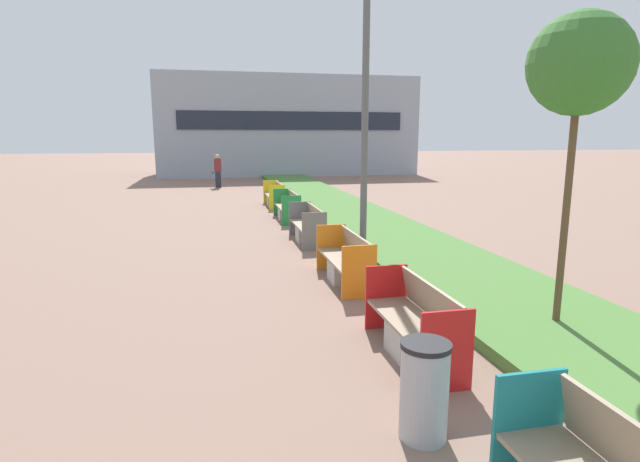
{
  "coord_description": "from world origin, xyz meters",
  "views": [
    {
      "loc": [
        -1.51,
        2.14,
        2.76
      ],
      "look_at": [
        0.9,
        13.21,
        0.6
      ],
      "focal_mm": 28.0,
      "sensor_mm": 36.0,
      "label": 1
    }
  ],
  "objects_px": {
    "bench_yellow_frame": "(275,197)",
    "street_lamp_post": "(365,86)",
    "bench_grey_frame": "(308,228)",
    "sapling_tree_near": "(580,66)",
    "bench_orange_frame": "(346,263)",
    "pedestrian_walking": "(218,170)",
    "bench_green_frame": "(288,209)",
    "bench_red_frame": "(414,328)",
    "litter_bin": "(424,390)"
  },
  "relations": [
    {
      "from": "sapling_tree_near",
      "to": "bench_orange_frame",
      "type": "bearing_deg",
      "value": 126.83
    },
    {
      "from": "bench_orange_frame",
      "to": "pedestrian_walking",
      "type": "bearing_deg",
      "value": 96.4
    },
    {
      "from": "litter_bin",
      "to": "sapling_tree_near",
      "type": "bearing_deg",
      "value": 34.16
    },
    {
      "from": "sapling_tree_near",
      "to": "street_lamp_post",
      "type": "bearing_deg",
      "value": 113.1
    },
    {
      "from": "bench_yellow_frame",
      "to": "bench_grey_frame",
      "type": "bearing_deg",
      "value": -89.99
    },
    {
      "from": "sapling_tree_near",
      "to": "bench_grey_frame",
      "type": "bearing_deg",
      "value": 108.47
    },
    {
      "from": "bench_grey_frame",
      "to": "bench_green_frame",
      "type": "bearing_deg",
      "value": 89.99
    },
    {
      "from": "litter_bin",
      "to": "sapling_tree_near",
      "type": "distance_m",
      "value": 4.74
    },
    {
      "from": "bench_red_frame",
      "to": "bench_yellow_frame",
      "type": "height_order",
      "value": "same"
    },
    {
      "from": "litter_bin",
      "to": "sapling_tree_near",
      "type": "relative_size",
      "value": 0.21
    },
    {
      "from": "bench_red_frame",
      "to": "sapling_tree_near",
      "type": "xyz_separation_m",
      "value": [
        2.29,
        0.29,
        3.29
      ]
    },
    {
      "from": "street_lamp_post",
      "to": "sapling_tree_near",
      "type": "height_order",
      "value": "street_lamp_post"
    },
    {
      "from": "street_lamp_post",
      "to": "bench_red_frame",
      "type": "bearing_deg",
      "value": -98.27
    },
    {
      "from": "pedestrian_walking",
      "to": "bench_yellow_frame",
      "type": "bearing_deg",
      "value": -75.15
    },
    {
      "from": "bench_green_frame",
      "to": "street_lamp_post",
      "type": "xyz_separation_m",
      "value": [
        0.61,
        -6.51,
        3.36
      ]
    },
    {
      "from": "bench_yellow_frame",
      "to": "sapling_tree_near",
      "type": "bearing_deg",
      "value": -80.63
    },
    {
      "from": "sapling_tree_near",
      "to": "pedestrian_walking",
      "type": "bearing_deg",
      "value": 101.38
    },
    {
      "from": "bench_yellow_frame",
      "to": "street_lamp_post",
      "type": "xyz_separation_m",
      "value": [
        0.61,
        -9.95,
        3.37
      ]
    },
    {
      "from": "bench_green_frame",
      "to": "bench_orange_frame",
      "type": "bearing_deg",
      "value": -90.0
    },
    {
      "from": "bench_grey_frame",
      "to": "bench_yellow_frame",
      "type": "relative_size",
      "value": 1.03
    },
    {
      "from": "bench_red_frame",
      "to": "bench_orange_frame",
      "type": "height_order",
      "value": "same"
    },
    {
      "from": "bench_red_frame",
      "to": "pedestrian_walking",
      "type": "bearing_deg",
      "value": 95.43
    },
    {
      "from": "bench_red_frame",
      "to": "street_lamp_post",
      "type": "bearing_deg",
      "value": 81.73
    },
    {
      "from": "street_lamp_post",
      "to": "sapling_tree_near",
      "type": "distance_m",
      "value": 4.27
    },
    {
      "from": "bench_yellow_frame",
      "to": "bench_red_frame",
      "type": "bearing_deg",
      "value": -90.0
    },
    {
      "from": "bench_grey_frame",
      "to": "pedestrian_walking",
      "type": "height_order",
      "value": "pedestrian_walking"
    },
    {
      "from": "bench_orange_frame",
      "to": "bench_yellow_frame",
      "type": "distance_m",
      "value": 10.82
    },
    {
      "from": "bench_yellow_frame",
      "to": "litter_bin",
      "type": "bearing_deg",
      "value": -92.22
    },
    {
      "from": "bench_yellow_frame",
      "to": "litter_bin",
      "type": "xyz_separation_m",
      "value": [
        -0.61,
        -15.85,
        0.1
      ]
    },
    {
      "from": "bench_red_frame",
      "to": "bench_green_frame",
      "type": "height_order",
      "value": "same"
    },
    {
      "from": "bench_red_frame",
      "to": "bench_yellow_frame",
      "type": "distance_m",
      "value": 14.17
    },
    {
      "from": "bench_orange_frame",
      "to": "bench_grey_frame",
      "type": "xyz_separation_m",
      "value": [
        -0.0,
        3.8,
        -0.0
      ]
    },
    {
      "from": "bench_green_frame",
      "to": "street_lamp_post",
      "type": "relative_size",
      "value": 0.32
    },
    {
      "from": "bench_red_frame",
      "to": "bench_grey_frame",
      "type": "relative_size",
      "value": 0.94
    },
    {
      "from": "bench_orange_frame",
      "to": "street_lamp_post",
      "type": "relative_size",
      "value": 0.31
    },
    {
      "from": "bench_orange_frame",
      "to": "bench_yellow_frame",
      "type": "bearing_deg",
      "value": 90.0
    },
    {
      "from": "sapling_tree_near",
      "to": "bench_green_frame",
      "type": "bearing_deg",
      "value": 102.36
    },
    {
      "from": "bench_grey_frame",
      "to": "bench_green_frame",
      "type": "distance_m",
      "value": 3.59
    },
    {
      "from": "litter_bin",
      "to": "pedestrian_walking",
      "type": "relative_size",
      "value": 0.52
    },
    {
      "from": "bench_grey_frame",
      "to": "sapling_tree_near",
      "type": "height_order",
      "value": "sapling_tree_near"
    },
    {
      "from": "bench_grey_frame",
      "to": "sapling_tree_near",
      "type": "xyz_separation_m",
      "value": [
        2.29,
        -6.85,
        3.29
      ]
    },
    {
      "from": "pedestrian_walking",
      "to": "bench_green_frame",
      "type": "bearing_deg",
      "value": -79.52
    },
    {
      "from": "bench_grey_frame",
      "to": "bench_green_frame",
      "type": "height_order",
      "value": "same"
    },
    {
      "from": "bench_orange_frame",
      "to": "sapling_tree_near",
      "type": "distance_m",
      "value": 5.04
    },
    {
      "from": "bench_green_frame",
      "to": "bench_yellow_frame",
      "type": "bearing_deg",
      "value": 90.02
    },
    {
      "from": "bench_orange_frame",
      "to": "bench_grey_frame",
      "type": "relative_size",
      "value": 1.0
    },
    {
      "from": "litter_bin",
      "to": "bench_yellow_frame",
      "type": "bearing_deg",
      "value": 87.78
    },
    {
      "from": "bench_orange_frame",
      "to": "bench_grey_frame",
      "type": "distance_m",
      "value": 3.8
    },
    {
      "from": "bench_red_frame",
      "to": "bench_green_frame",
      "type": "bearing_deg",
      "value": 89.99
    },
    {
      "from": "litter_bin",
      "to": "street_lamp_post",
      "type": "relative_size",
      "value": 0.14
    }
  ]
}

